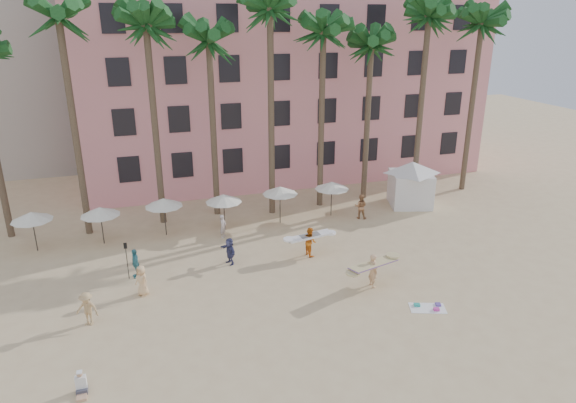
% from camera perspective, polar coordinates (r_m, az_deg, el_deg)
% --- Properties ---
extents(ground, '(120.00, 120.00, 0.00)m').
position_cam_1_polar(ground, '(25.59, 0.62, -13.31)').
color(ground, '#D1B789').
rests_on(ground, ground).
extents(pink_hotel, '(35.00, 14.00, 16.00)m').
position_cam_1_polar(pink_hotel, '(48.65, -0.96, 12.93)').
color(pink_hotel, pink).
rests_on(pink_hotel, ground).
extents(palm_row, '(44.40, 5.40, 16.30)m').
position_cam_1_polar(palm_row, '(36.03, -6.24, 18.22)').
color(palm_row, brown).
rests_on(palm_row, ground).
extents(umbrella_row, '(22.50, 2.70, 2.73)m').
position_cam_1_polar(umbrella_row, '(35.04, -10.39, 0.16)').
color(umbrella_row, '#332B23').
rests_on(umbrella_row, ground).
extents(cabana, '(5.59, 5.59, 3.50)m').
position_cam_1_polar(cabana, '(40.74, 13.53, 2.38)').
color(cabana, silver).
rests_on(cabana, ground).
extents(beach_towel, '(2.03, 1.55, 0.14)m').
position_cam_1_polar(beach_towel, '(27.63, 15.34, -11.28)').
color(beach_towel, white).
rests_on(beach_towel, ground).
extents(carrier_yellow, '(3.30, 1.95, 1.94)m').
position_cam_1_polar(carrier_yellow, '(28.50, 9.46, -7.36)').
color(carrier_yellow, tan).
rests_on(carrier_yellow, ground).
extents(carrier_white, '(2.77, 1.01, 1.83)m').
position_cam_1_polar(carrier_white, '(31.70, 2.45, -4.36)').
color(carrier_white, orange).
rests_on(carrier_white, ground).
extents(beachgoers, '(19.50, 9.68, 1.85)m').
position_cam_1_polar(beachgoers, '(30.62, -8.14, -5.71)').
color(beachgoers, '#A87046').
rests_on(beachgoers, ground).
extents(paddle, '(0.18, 0.04, 2.23)m').
position_cam_1_polar(paddle, '(30.10, -17.50, -5.81)').
color(paddle, black).
rests_on(paddle, ground).
extents(seated_man, '(0.43, 0.75, 0.97)m').
position_cam_1_polar(seated_man, '(22.93, -21.99, -18.49)').
color(seated_man, '#3F3F4C').
rests_on(seated_man, ground).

